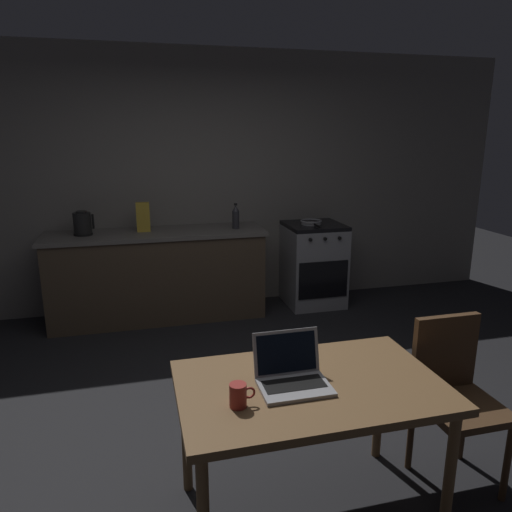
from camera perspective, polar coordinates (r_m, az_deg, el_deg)
The scene contains 12 objects.
ground_plane at distance 3.27m, azimuth -0.38°, elevation -19.90°, with size 12.00×12.00×0.00m, color black.
back_wall at distance 5.19m, azimuth -3.77°, elevation 8.94°, with size 6.40×0.10×2.69m, color gray.
kitchen_counter at distance 4.94m, azimuth -11.66°, elevation -2.22°, with size 2.16×0.64×0.90m.
stove_oven at distance 5.27m, azimuth 6.87°, elevation -0.97°, with size 0.60×0.62×0.90m.
dining_table at distance 2.33m, azimuth 6.47°, elevation -16.48°, with size 1.23×0.76×0.73m.
chair at distance 2.84m, azimuth 22.60°, elevation -14.54°, with size 0.40×0.40×0.90m.
laptop at distance 2.25m, azimuth 4.42°, elevation -14.10°, with size 0.32×0.27×0.22m.
electric_kettle at distance 4.83m, azimuth -20.09°, elevation 3.66°, with size 0.19×0.17×0.23m.
bottle at distance 4.85m, azimuth -2.45°, elevation 4.72°, with size 0.07×0.07×0.26m.
frying_pan at distance 5.12m, azimuth 6.65°, elevation 4.05°, with size 0.23×0.40×0.05m.
coffee_mug at distance 2.09m, azimuth -2.11°, elevation -16.35°, with size 0.11×0.07×0.10m.
cereal_box at distance 4.82m, azimuth -13.39°, elevation 4.56°, with size 0.13×0.05×0.29m.
Camera 1 is at (-0.65, -2.62, 1.85)m, focal length 33.36 mm.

